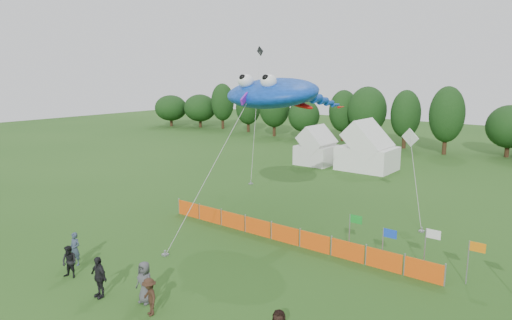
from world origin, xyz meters
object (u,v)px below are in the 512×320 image
Objects in this scene: barrier_fence at (285,234)px; spectator_d at (99,277)px; stingray_kite at (277,93)px; tent_right at (367,151)px; spectator_a at (75,249)px; spectator_c at (149,297)px; tent_left at (317,149)px; spectator_e at (145,282)px; spectator_b at (69,262)px.

spectator_d is (-2.72, -10.41, 0.43)m from barrier_fence.
tent_right is at bearing 98.03° from stingray_kite.
spectator_a reaches higher than spectator_c.
tent_left reaches higher than spectator_d.
spectator_a is 0.92× the size of spectator_d.
spectator_d is at bearing -86.16° from tent_right.
tent_left is at bearing 103.79° from spectator_e.
spectator_a is (-1.80, -30.88, -1.08)m from tent_right.
spectator_a is at bearing 164.44° from spectator_d.
tent_right is at bearing 68.66° from spectator_b.
tent_right reaches higher than spectator_d.
spectator_d is 0.12× the size of stingray_kite.
spectator_d is at bearing -152.76° from spectator_c.
spectator_a is (3.68, -30.24, -0.82)m from tent_left.
stingray_kite is at bearing -66.54° from tent_left.
spectator_e is (9.62, -30.53, -0.76)m from tent_left.
stingray_kite is (4.58, 11.22, 7.62)m from spectator_a.
spectator_e is (-0.97, 0.54, 0.13)m from spectator_c.
spectator_d is at bearing -92.86° from stingray_kite.
tent_right is at bearing 74.08° from spectator_a.
barrier_fence is 11.37m from spectator_a.
tent_right reaches higher than spectator_a.
spectator_d is at bearing -104.62° from barrier_fence.
spectator_e is at bearing -94.38° from barrier_fence.
stingray_kite reaches higher than spectator_a.
tent_right is at bearing 102.65° from barrier_fence.
spectator_a is 14.32m from stingray_kite.
tent_left reaches higher than barrier_fence.
spectator_e is at bearing -82.43° from tent_right.
spectator_a is at bearing -112.19° from stingray_kite.
spectator_b is 14.82m from stingray_kite.
stingray_kite is (8.25, -19.02, 6.80)m from tent_left.
spectator_e is at bearing 26.42° from spectator_d.
tent_left reaches higher than spectator_a.
stingray_kite is (-2.34, 12.05, 7.69)m from spectator_c.
barrier_fence is 11.25× the size of spectator_b.
tent_left is 0.23× the size of stingray_kite.
spectator_b is at bearing -81.21° from tent_left.
spectator_e is at bearing -83.22° from stingray_kite.
tent_right reaches higher than barrier_fence.
spectator_e is at bearing -15.32° from spectator_a.
tent_right is 32.18m from spectator_d.
tent_left reaches higher than spectator_b.
tent_left is 30.47m from spectator_a.
tent_right is 32.14m from spectator_c.
stingray_kite reaches higher than spectator_d.
stingray_kite is at bearing 55.23° from spectator_a.
barrier_fence is 10.03m from spectator_c.
tent_right is 3.43× the size of spectator_c.
tent_left is at bearing 84.35° from spectator_a.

